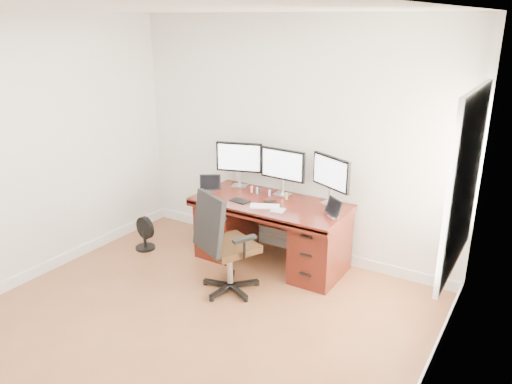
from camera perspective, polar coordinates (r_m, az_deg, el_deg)
The scene contains 19 objects.
ground at distance 4.50m, azimuth -10.50°, elevation -17.03°, with size 4.50×4.50×0.00m, color brown.
back_wall at distance 5.64m, azimuth 4.01°, elevation 5.99°, with size 4.00×0.10×2.70m, color white.
right_wall at distance 3.07m, azimuth 18.64°, elevation -6.67°, with size 0.10×4.50×2.70m.
desk at distance 5.59m, azimuth 1.78°, elevation -4.35°, with size 1.70×0.80×0.75m.
office_chair at distance 5.04m, azimuth -3.51°, elevation -7.75°, with size 0.75×0.75×1.07m.
floor_fan at distance 6.14m, azimuth -12.64°, elevation -4.68°, with size 0.28×0.24×0.41m.
monitor_left at distance 5.84m, azimuth -1.93°, elevation 3.81°, with size 0.53×0.20×0.53m.
monitor_center at distance 5.55m, azimuth 3.07°, elevation 2.97°, with size 0.55×0.15×0.53m.
monitor_right at distance 5.32m, azimuth 8.57°, elevation 2.03°, with size 0.51×0.27×0.53m.
tablet_left at distance 5.78m, azimuth -5.32°, elevation 0.96°, with size 0.24×0.19×0.19m.
tablet_right at distance 5.06m, azimuth 8.80°, elevation -1.90°, with size 0.23×0.20×0.19m.
keyboard at distance 5.28m, azimuth 1.01°, elevation -1.64°, with size 0.31×0.13×0.01m, color white.
trackpad at distance 5.19m, azimuth 2.52°, elevation -2.08°, with size 0.14×0.14×0.01m, color #B8BABF.
drawing_tablet at distance 5.44m, azimuth -1.85°, elevation -1.01°, with size 0.20×0.13×0.01m, color black.
phone at distance 5.42m, azimuth 1.62°, elevation -1.09°, with size 0.13×0.06×0.01m, color black.
figurine_pink at distance 5.71m, azimuth -0.50°, elevation 0.36°, with size 0.03×0.03×0.08m.
figurine_blue at distance 5.67m, azimuth 0.13°, elevation 0.24°, with size 0.03×0.03×0.08m.
figurine_purple at distance 5.59m, azimuth 1.54°, elevation -0.04°, with size 0.03×0.03×0.08m.
figurine_yellow at distance 5.49m, azimuth 3.52°, elevation -0.44°, with size 0.03×0.03×0.08m.
Camera 1 is at (2.53, -2.62, 2.64)m, focal length 35.00 mm.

